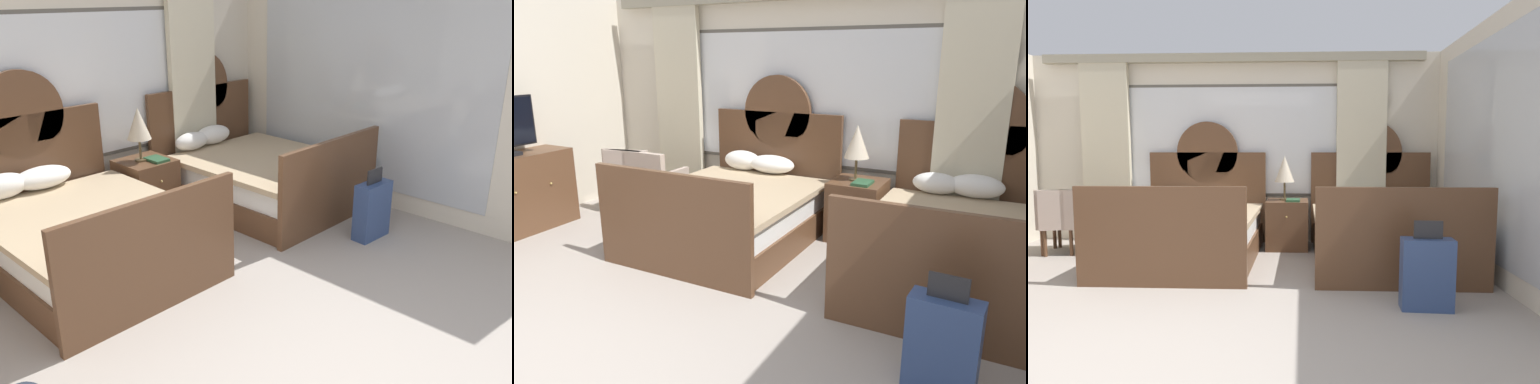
% 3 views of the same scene
% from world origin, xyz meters
% --- Properties ---
extents(wall_back_window, '(5.84, 0.22, 2.70)m').
position_xyz_m(wall_back_window, '(0.00, 3.85, 1.40)').
color(wall_back_window, beige).
rests_on(wall_back_window, ground_plane).
extents(bed_near_window, '(1.67, 2.14, 1.74)m').
position_xyz_m(bed_near_window, '(-0.36, 2.77, 0.36)').
color(bed_near_window, brown).
rests_on(bed_near_window, ground_plane).
extents(bed_near_mirror, '(1.67, 2.14, 1.74)m').
position_xyz_m(bed_near_mirror, '(1.96, 2.77, 0.35)').
color(bed_near_mirror, brown).
rests_on(bed_near_mirror, ground_plane).
extents(nightstand_between_beds, '(0.56, 0.58, 0.66)m').
position_xyz_m(nightstand_between_beds, '(0.80, 3.40, 0.33)').
color(nightstand_between_beds, brown).
rests_on(nightstand_between_beds, ground_plane).
extents(table_lamp_on_nightstand, '(0.27, 0.27, 0.60)m').
position_xyz_m(table_lamp_on_nightstand, '(0.76, 3.42, 1.07)').
color(table_lamp_on_nightstand, brown).
rests_on(table_lamp_on_nightstand, nightstand_between_beds).
extents(book_on_nightstand, '(0.18, 0.26, 0.03)m').
position_xyz_m(book_on_nightstand, '(0.88, 3.29, 0.67)').
color(book_on_nightstand, '#285133').
rests_on(book_on_nightstand, nightstand_between_beds).
extents(armchair_by_window_left, '(0.56, 0.56, 0.84)m').
position_xyz_m(armchair_by_window_left, '(-1.68, 3.01, 0.47)').
color(armchair_by_window_left, '#B29E8E').
rests_on(armchair_by_window_left, ground_plane).
extents(armchair_by_window_centre, '(0.61, 0.61, 0.84)m').
position_xyz_m(armchair_by_window_centre, '(-2.06, 3.01, 0.47)').
color(armchair_by_window_centre, '#B29E8E').
rests_on(armchair_by_window_centre, ground_plane).
extents(armchair_by_window_right, '(0.70, 0.70, 0.84)m').
position_xyz_m(armchair_by_window_right, '(-2.04, 3.01, 0.47)').
color(armchair_by_window_right, '#B29E8E').
rests_on(armchair_by_window_right, ground_plane).
extents(suitcase_on_floor, '(0.43, 0.20, 0.75)m').
position_xyz_m(suitcase_on_floor, '(2.04, 1.20, 0.31)').
color(suitcase_on_floor, navy).
rests_on(suitcase_on_floor, ground_plane).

